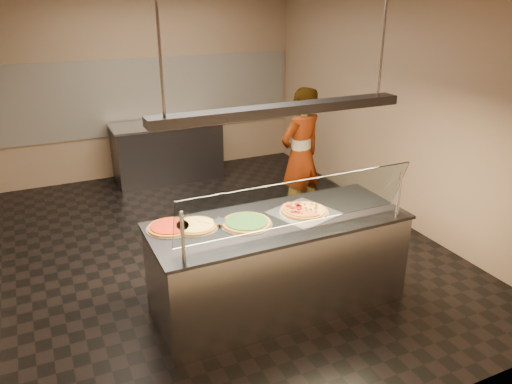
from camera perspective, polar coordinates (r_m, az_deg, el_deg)
name	(u,v)px	position (r m, az deg, el deg)	size (l,w,h in m)	color
ground	(216,247)	(6.11, -4.58, -6.26)	(5.00, 6.00, 0.02)	black
wall_back	(148,83)	(8.40, -12.29, 12.08)	(5.00, 0.02, 3.00)	#957760
wall_front	(387,241)	(3.07, 14.74, -5.43)	(5.00, 0.02, 3.00)	#957760
wall_right	(394,105)	(6.81, 15.50, 9.54)	(0.02, 6.00, 3.00)	#957760
tile_band	(149,96)	(8.40, -12.13, 10.71)	(4.90, 0.02, 1.20)	silver
serving_counter	(278,264)	(4.80, 2.54, -8.17)	(2.39, 0.94, 0.93)	#B7B7BC
sneeze_guard	(298,203)	(4.19, 4.86, -1.30)	(2.15, 0.18, 0.54)	#B7B7BC
perforated_tray	(304,212)	(4.73, 5.48, -2.31)	(0.67, 0.67, 0.01)	silver
half_pizza_pepperoni	(294,211)	(4.68, 4.37, -2.22)	(0.34, 0.48, 0.05)	brown
half_pizza_sausage	(313,208)	(4.78, 6.57, -1.86)	(0.34, 0.48, 0.04)	brown
pizza_spinach	(246,222)	(4.49, -1.12, -3.49)	(0.47, 0.47, 0.03)	silver
pizza_cheese	(195,225)	(4.47, -6.97, -3.81)	(0.41, 0.41, 0.03)	silver
pizza_tomato	(170,227)	(4.47, -9.82, -3.98)	(0.42, 0.42, 0.03)	silver
pizza_spatula	(211,221)	(4.50, -5.21, -3.35)	(0.28, 0.18, 0.02)	#B7B7BC
prep_table	(168,151)	(8.23, -10.08, 4.62)	(1.71, 0.74, 0.93)	#343438
worker	(301,156)	(6.50, 5.12, 4.13)	(0.65, 0.43, 1.78)	#37313C
heat_lamp_housing	(281,110)	(4.25, 2.88, 9.38)	(2.30, 0.18, 0.08)	#343438
lamp_rod_left	(160,48)	(3.81, -10.96, 15.86)	(0.02, 0.02, 1.01)	#B7B7BC
lamp_rod_right	(383,38)	(4.72, 14.34, 16.71)	(0.02, 0.02, 1.01)	#B7B7BC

